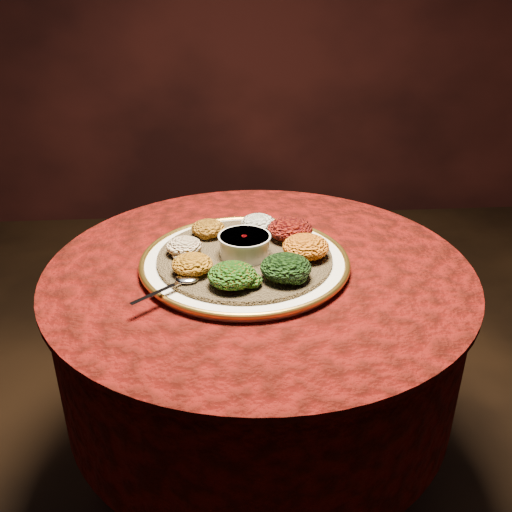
{
  "coord_description": "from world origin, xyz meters",
  "views": [
    {
      "loc": [
        -0.09,
        -1.12,
        1.35
      ],
      "look_at": [
        -0.01,
        0.0,
        0.76
      ],
      "focal_mm": 40.0,
      "sensor_mm": 36.0,
      "label": 1
    }
  ],
  "objects": [
    {
      "name": "stew_bowl",
      "position": [
        -0.03,
        0.0,
        0.79
      ],
      "size": [
        0.12,
        0.12,
        0.05
      ],
      "color": "silver",
      "rests_on": "injera"
    },
    {
      "name": "injera",
      "position": [
        -0.03,
        0.0,
        0.76
      ],
      "size": [
        0.49,
        0.49,
        0.01
      ],
      "primitive_type": "cylinder",
      "rotation": [
        0.0,
        0.0,
        0.32
      ],
      "color": "brown",
      "rests_on": "platter"
    },
    {
      "name": "portion_shiro",
      "position": [
        -0.11,
        0.11,
        0.78
      ],
      "size": [
        0.08,
        0.08,
        0.04
      ],
      "primitive_type": "ellipsoid",
      "color": "#9F6013",
      "rests_on": "injera"
    },
    {
      "name": "table",
      "position": [
        0.0,
        0.0,
        0.55
      ],
      "size": [
        0.96,
        0.96,
        0.73
      ],
      "color": "black",
      "rests_on": "ground"
    },
    {
      "name": "portion_tikil",
      "position": [
        0.1,
        -0.02,
        0.79
      ],
      "size": [
        0.1,
        0.1,
        0.05
      ],
      "primitive_type": "ellipsoid",
      "color": "#A5630D",
      "rests_on": "injera"
    },
    {
      "name": "spoon",
      "position": [
        -0.16,
        -0.11,
        0.77
      ],
      "size": [
        0.13,
        0.11,
        0.01
      ],
      "rotation": [
        0.0,
        0.0,
        -2.43
      ],
      "color": "silver",
      "rests_on": "injera"
    },
    {
      "name": "portion_gomen",
      "position": [
        0.05,
        -0.11,
        0.79
      ],
      "size": [
        0.11,
        0.1,
        0.05
      ],
      "primitive_type": "ellipsoid",
      "color": "black",
      "rests_on": "injera"
    },
    {
      "name": "portion_mixveg",
      "position": [
        -0.06,
        -0.13,
        0.79
      ],
      "size": [
        0.1,
        0.09,
        0.05
      ],
      "primitive_type": "ellipsoid",
      "color": "#AD2A0B",
      "rests_on": "injera"
    },
    {
      "name": "portion_ayib",
      "position": [
        0.01,
        0.13,
        0.78
      ],
      "size": [
        0.08,
        0.08,
        0.04
      ],
      "primitive_type": "ellipsoid",
      "color": "white",
      "rests_on": "injera"
    },
    {
      "name": "portion_kitfo",
      "position": [
        0.08,
        0.08,
        0.79
      ],
      "size": [
        0.11,
        0.1,
        0.05
      ],
      "primitive_type": "ellipsoid",
      "color": "black",
      "rests_on": "injera"
    },
    {
      "name": "portion_timatim",
      "position": [
        -0.17,
        0.02,
        0.78
      ],
      "size": [
        0.08,
        0.08,
        0.04
      ],
      "primitive_type": "ellipsoid",
      "color": "maroon",
      "rests_on": "injera"
    },
    {
      "name": "portion_kik",
      "position": [
        -0.15,
        -0.07,
        0.78
      ],
      "size": [
        0.09,
        0.08,
        0.04
      ],
      "primitive_type": "ellipsoid",
      "color": "#B5670F",
      "rests_on": "injera"
    },
    {
      "name": "platter",
      "position": [
        -0.03,
        0.0,
        0.75
      ],
      "size": [
        0.54,
        0.54,
        0.02
      ],
      "rotation": [
        0.0,
        0.0,
        0.23
      ],
      "color": "white",
      "rests_on": "table"
    }
  ]
}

